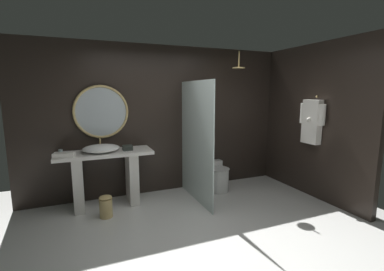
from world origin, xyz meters
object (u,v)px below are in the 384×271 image
rain_shower_head (239,67)px  waste_bin (106,206)px  hanging_bathrobe (312,120)px  toilet (217,177)px  vessel_sink (101,148)px  tissue_box (128,148)px  tumbler_cup (61,152)px  round_wall_mirror (101,112)px  folded_hand_towel (64,155)px

rain_shower_head → waste_bin: rain_shower_head is taller
rain_shower_head → hanging_bathrobe: bearing=-40.1°
toilet → vessel_sink: bearing=178.2°
vessel_sink → rain_shower_head: 2.69m
vessel_sink → waste_bin: size_ratio=1.71×
tissue_box → toilet: (1.60, -0.05, -0.67)m
vessel_sink → tumbler_cup: size_ratio=6.40×
round_wall_mirror → waste_bin: bearing=-94.4°
vessel_sink → round_wall_mirror: round_wall_mirror is taller
rain_shower_head → toilet: 2.02m
vessel_sink → hanging_bathrobe: 3.45m
tumbler_cup → vessel_sink: bearing=-1.2°
vessel_sink → toilet: size_ratio=1.04×
vessel_sink → folded_hand_towel: size_ratio=1.97×
tumbler_cup → toilet: tumbler_cup is taller
vessel_sink → toilet: vessel_sink is taller
tissue_box → folded_hand_towel: size_ratio=0.53×
folded_hand_towel → vessel_sink: bearing=16.4°
tissue_box → toilet: tissue_box is taller
vessel_sink → tumbler_cup: 0.57m
toilet → folded_hand_towel: size_ratio=1.89×
rain_shower_head → round_wall_mirror: bearing=169.9°
waste_bin → toilet: bearing=10.1°
rain_shower_head → tissue_box: bearing=176.6°
tumbler_cup → tissue_box: tumbler_cup is taller
tissue_box → rain_shower_head: 2.36m
hanging_bathrobe → toilet: hanging_bathrobe is taller
tissue_box → waste_bin: 0.95m
tissue_box → rain_shower_head: (1.95, -0.12, 1.32)m
folded_hand_towel → tumbler_cup: bearing=107.5°
hanging_bathrobe → toilet: bearing=146.3°
toilet → waste_bin: bearing=-169.9°
vessel_sink → tissue_box: vessel_sink is taller
tumbler_cup → tissue_box: (0.97, -0.03, -0.00)m
toilet → folded_hand_towel: bearing=-178.0°
vessel_sink → hanging_bathrobe: size_ratio=0.70×
vessel_sink → waste_bin: vessel_sink is taller
toilet → waste_bin: size_ratio=1.64×
waste_bin → vessel_sink: bearing=89.4°
vessel_sink → hanging_bathrobe: (3.30, -0.93, 0.40)m
tumbler_cup → folded_hand_towel: size_ratio=0.31×
rain_shower_head → toilet: rain_shower_head is taller
tumbler_cup → tissue_box: size_ratio=0.58×
round_wall_mirror → toilet: round_wall_mirror is taller
vessel_sink → hanging_bathrobe: hanging_bathrobe is taller
toilet → folded_hand_towel: folded_hand_towel is taller
rain_shower_head → folded_hand_towel: 3.16m
tissue_box → round_wall_mirror: (-0.35, 0.30, 0.56)m
vessel_sink → tissue_box: size_ratio=3.72×
hanging_bathrobe → round_wall_mirror: bearing=159.6°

